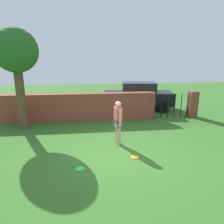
{
  "coord_description": "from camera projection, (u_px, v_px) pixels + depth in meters",
  "views": [
    {
      "loc": [
        -0.81,
        -6.16,
        3.07
      ],
      "look_at": [
        0.12,
        1.66,
        1.0
      ],
      "focal_mm": 32.11,
      "sensor_mm": 36.0,
      "label": 1
    }
  ],
  "objects": [
    {
      "name": "frisbee_green",
      "position": [
        80.0,
        169.0,
        5.78
      ],
      "size": [
        0.27,
        0.27,
        0.02
      ],
      "primitive_type": "cylinder",
      "color": "green",
      "rests_on": "ground"
    },
    {
      "name": "fence_gate",
      "position": [
        171.0,
        105.0,
        10.83
      ],
      "size": [
        2.87,
        0.44,
        1.4
      ],
      "color": "brown",
      "rests_on": "ground"
    },
    {
      "name": "person",
      "position": [
        118.0,
        121.0,
        7.34
      ],
      "size": [
        0.28,
        0.53,
        1.62
      ],
      "rotation": [
        0.0,
        0.0,
        -1.38
      ],
      "color": "tan",
      "rests_on": "ground"
    },
    {
      "name": "brick_wall",
      "position": [
        75.0,
        107.0,
        10.24
      ],
      "size": [
        7.62,
        0.5,
        1.41
      ],
      "primitive_type": "cube",
      "color": "brown",
      "rests_on": "ground"
    },
    {
      "name": "frisbee_orange",
      "position": [
        135.0,
        157.0,
        6.48
      ],
      "size": [
        0.27,
        0.27,
        0.02
      ],
      "primitive_type": "cylinder",
      "color": "orange",
      "rests_on": "ground"
    },
    {
      "name": "tree",
      "position": [
        16.0,
        53.0,
        8.39
      ],
      "size": [
        1.87,
        1.87,
        4.38
      ],
      "color": "brown",
      "rests_on": "ground"
    },
    {
      "name": "ground_plane",
      "position": [
        114.0,
        153.0,
        6.78
      ],
      "size": [
        40.0,
        40.0,
        0.0
      ],
      "primitive_type": "plane",
      "color": "#336623"
    },
    {
      "name": "car",
      "position": [
        138.0,
        96.0,
        12.5
      ],
      "size": [
        4.36,
        2.27,
        1.72
      ],
      "rotation": [
        0.0,
        0.0,
        -0.11
      ],
      "color": "black",
      "rests_on": "ground"
    }
  ]
}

